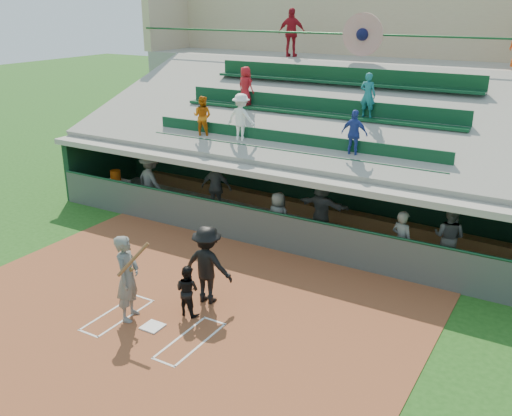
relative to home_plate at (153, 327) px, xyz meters
The scene contains 20 objects.
ground 0.04m from the home_plate, ahead, with size 100.00×100.00×0.00m, color #1C4B15.
dirt_slab 0.50m from the home_plate, 90.00° to the left, with size 11.00×9.00×0.02m, color brown.
home_plate is the anchor object (origin of this frame).
batters_box_chalk 0.01m from the home_plate, ahead, with size 2.65×1.85×0.01m.
dugout_floor 6.75m from the home_plate, 90.00° to the left, with size 16.00×3.50×0.04m, color #9A958C.
concourse_slab 13.69m from the home_plate, 90.00° to the left, with size 20.00×3.00×4.60m, color gray.
grandstand 10.74m from the home_plate, 90.05° to the left, with size 20.40×10.40×7.80m.
batter_at_plate 1.20m from the home_plate, behind, with size 0.97×0.84×1.99m.
catcher 1.09m from the home_plate, 69.02° to the left, with size 0.58×0.45×1.19m, color black.
home_umpire 1.88m from the home_plate, 76.58° to the left, with size 1.22×0.70×1.89m, color black.
dugout_bench 7.94m from the home_plate, 89.80° to the left, with size 13.89×0.42×0.42m, color olive.
white_table 8.91m from the home_plate, 137.97° to the left, with size 0.81×0.60×0.71m, color silver.
water_cooler 8.98m from the home_plate, 138.05° to the left, with size 0.36×0.36×0.36m, color #CF500C.
dugout_player_a 7.61m from the home_plate, 129.99° to the left, with size 1.27×0.73×1.97m, color #565853.
dugout_player_b 7.15m from the home_plate, 112.59° to the left, with size 1.06×0.44×1.80m, color #555752.
dugout_player_c 5.50m from the home_plate, 88.18° to the left, with size 0.75×0.49×1.54m, color #545752.
dugout_player_d 6.74m from the home_plate, 81.13° to the left, with size 1.62×0.52×1.74m, color #5C5F5A.
dugout_player_e 6.65m from the home_plate, 54.50° to the left, with size 0.62×0.40×1.69m, color #5B5D58.
dugout_player_f 7.95m from the home_plate, 52.34° to the left, with size 0.84×0.66×1.73m, color #595C57.
concourse_staff_a 14.45m from the home_plate, 104.36° to the left, with size 1.10×0.46×1.87m, color #A3121E.
Camera 1 is at (7.42, -8.18, 6.74)m, focal length 40.00 mm.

